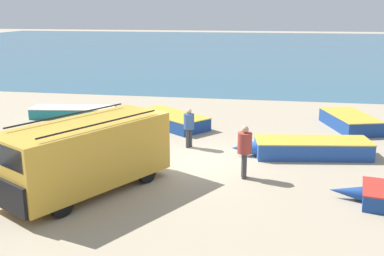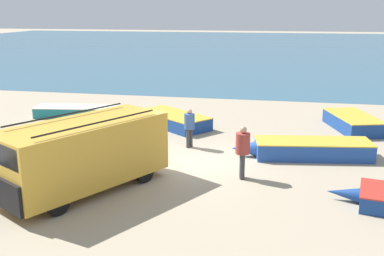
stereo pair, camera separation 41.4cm
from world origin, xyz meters
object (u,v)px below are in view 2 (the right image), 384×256
Objects in this scene: fishing_rowboat_1 at (352,122)px; fisherman_1 at (243,147)px; fishing_rowboat_4 at (172,119)px; parked_van at (84,153)px; fishing_rowboat_3 at (80,112)px; fishing_rowboat_0 at (308,149)px; fisherman_0 at (189,124)px.

fisherman_1 is (-4.42, -7.34, 0.73)m from fishing_rowboat_1.
fishing_rowboat_1 is at bearing 49.96° from fisherman_1.
fishing_rowboat_1 is at bearing -134.23° from fishing_rowboat_4.
parked_van is at bearing 123.51° from fishing_rowboat_4.
fishing_rowboat_3 is 5.12m from fishing_rowboat_4.
parked_van reaches higher than fishing_rowboat_0.
fishing_rowboat_0 is (6.85, 4.57, -0.87)m from parked_van.
fisherman_1 is at bearing -45.99° from fishing_rowboat_3.
fishing_rowboat_1 is 0.98× the size of fishing_rowboat_4.
fishing_rowboat_3 is (-4.36, 8.99, -0.92)m from parked_van.
fishing_rowboat_1 is 2.38× the size of fisherman_1.
fisherman_0 is at bearing -174.76° from parked_van.
fishing_rowboat_3 is 7.79m from fisherman_0.
fishing_rowboat_1 is at bearing 165.41° from parked_van.
fishing_rowboat_0 is at bearing 138.45° from fishing_rowboat_1.
fishing_rowboat_3 is (-11.20, 4.42, -0.05)m from fishing_rowboat_0.
fishing_rowboat_0 is 12.04m from fishing_rowboat_3.
fishing_rowboat_1 is 2.66× the size of fisherman_0.
fisherman_1 reaches higher than fisherman_0.
parked_van is 3.11× the size of fisherman_1.
fishing_rowboat_4 is 3.66m from fisherman_0.
fisherman_0 is at bearing -12.83° from fishing_rowboat_0.
fisherman_0 is at bearing 153.85° from fishing_rowboat_4.
fisherman_0 reaches higher than fishing_rowboat_0.
parked_van is at bearing 98.56° from fisherman_0.
fisherman_1 is (8.99, -7.08, 0.79)m from fishing_rowboat_3.
fishing_rowboat_1 is 0.81× the size of fishing_rowboat_3.
fishing_rowboat_4 reaches higher than fishing_rowboat_3.
fishing_rowboat_0 is 3.31× the size of fisherman_0.
fishing_rowboat_0 is at bearing 41.31° from fisherman_1.
fishing_rowboat_4 is (0.70, 8.16, -0.89)m from parked_van.
fishing_rowboat_0 is 3.54m from fisherman_1.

